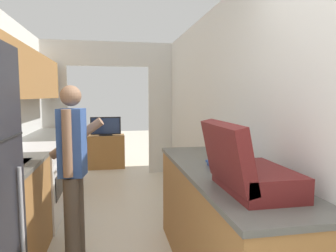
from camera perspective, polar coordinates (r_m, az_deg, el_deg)
wall_right at (r=2.97m, az=12.82°, el=0.77°), size 0.06×7.20×2.50m
wall_far_with_doorway at (r=5.74m, az=-11.16°, el=4.90°), size 2.79×0.06×2.50m
counter_left at (r=4.06m, az=-24.06°, el=-9.55°), size 0.62×3.68×0.93m
counter_right at (r=2.56m, az=10.21°, el=-18.20°), size 0.62×2.09×0.93m
range_oven at (r=3.87m, az=-24.64°, el=-10.26°), size 0.66×0.74×1.07m
person at (r=2.81m, az=-17.64°, el=-7.90°), size 0.52×0.41×1.59m
suitcase at (r=1.87m, az=14.62°, el=-8.19°), size 0.45×0.59×0.42m
book_stack at (r=2.44m, az=10.60°, el=-7.36°), size 0.24×0.30×0.05m
tv_cabinet at (r=6.43m, az=-11.68°, el=-4.75°), size 0.75×0.42×0.68m
television at (r=6.31m, az=-11.79°, el=-0.08°), size 0.61×0.16×0.38m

